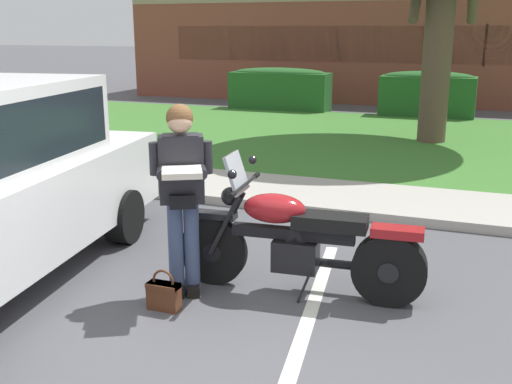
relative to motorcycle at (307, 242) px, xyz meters
The scene contains 12 objects.
ground_plane 1.26m from the motorcycle, 103.18° to the right, with size 140.00×140.00×0.00m, color #4C4C51.
curb_strip 2.46m from the motorcycle, 96.28° to the left, with size 60.00×0.20×0.12m, color #ADA89E.
concrete_walk 3.30m from the motorcycle, 94.65° to the left, with size 60.00×1.50×0.08m, color #ADA89E.
grass_lawn 7.92m from the motorcycle, 91.92° to the left, with size 60.00×7.78×0.06m, color #3D752D.
stall_stripe_0 2.78m from the motorcycle, 160.16° to the right, with size 0.12×4.40×0.01m, color silver.
stall_stripe_1 1.07m from the motorcycle, 76.86° to the right, with size 0.12×4.40×0.01m, color silver.
motorcycle is the anchor object (origin of this frame).
rider_person 1.20m from the motorcycle, 159.15° to the right, with size 0.59×0.67×1.70m.
handbag 1.32m from the motorcycle, 144.93° to the right, with size 0.28×0.13×0.36m.
hedge_left 12.68m from the motorcycle, 109.59° to the left, with size 2.89×0.90×1.24m.
hedge_center_left 11.95m from the motorcycle, 90.51° to the left, with size 2.46×0.90×1.24m.
brick_building 18.54m from the motorcycle, 86.25° to the left, with size 23.42×8.73×3.57m.
Camera 1 is at (1.62, -3.75, 2.31)m, focal length 42.58 mm.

